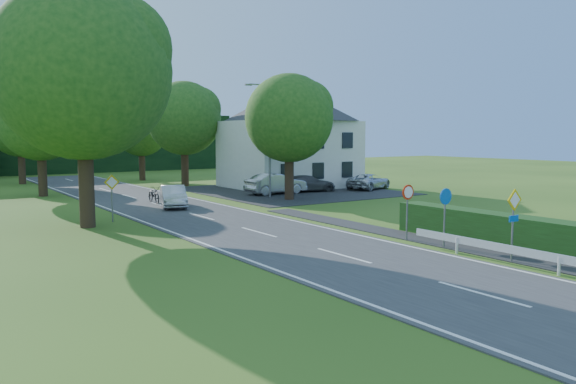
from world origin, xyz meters
TOP-DOWN VIEW (x-y plane):
  - road at (0.00, 20.00)m, footprint 7.00×80.00m
  - parking_pad at (12.00, 33.00)m, footprint 14.00×16.00m
  - line_edge_left at (-3.25, 20.00)m, footprint 0.12×80.00m
  - line_edge_right at (3.25, 20.00)m, footprint 0.12×80.00m
  - line_centre at (0.00, 20.00)m, footprint 0.12×80.00m
  - tree_main at (-6.00, 24.00)m, footprint 9.40×9.40m
  - tree_left_far at (-5.00, 40.00)m, footprint 7.00×7.00m
  - tree_right_far at (7.00, 42.00)m, footprint 7.40×7.40m
  - tree_left_back at (-4.50, 52.00)m, footprint 6.60×6.60m
  - tree_right_back at (6.00, 50.00)m, footprint 6.20×6.20m
  - tree_right_mid at (8.50, 28.00)m, footprint 7.00×7.00m
  - treeline_right at (8.00, 66.00)m, footprint 30.00×5.00m
  - house_white at (14.00, 36.00)m, footprint 10.60×8.40m
  - streetlight at (8.06, 30.00)m, footprint 2.03×0.18m
  - sign_priority_right at (4.30, 7.98)m, footprint 0.78×0.09m
  - sign_roundabout at (4.30, 10.98)m, footprint 0.64×0.08m
  - sign_speed_limit at (4.30, 12.97)m, footprint 0.64×0.11m
  - sign_priority_left at (-4.50, 24.98)m, footprint 0.78×0.09m
  - moving_car at (0.30, 28.57)m, footprint 2.57×4.25m
  - motorcycle at (0.10, 31.29)m, footprint 0.87×2.16m
  - parked_car_silver_a at (9.71, 31.53)m, footprint 4.70×1.65m
  - parked_car_grey at (12.73, 31.59)m, footprint 4.71×2.82m
  - parked_car_silver_b at (18.00, 30.36)m, footprint 4.94×3.45m
  - parasol at (12.33, 33.05)m, footprint 2.41×2.44m

SIDE VIEW (x-z plane):
  - road at x=0.00m, z-range 0.00..0.04m
  - parking_pad at x=12.00m, z-range 0.00..0.04m
  - line_edge_left at x=-3.25m, z-range 0.04..0.05m
  - line_edge_right at x=3.25m, z-range 0.04..0.05m
  - line_centre at x=0.00m, z-range 0.04..0.05m
  - motorcycle at x=0.10m, z-range 0.04..1.15m
  - parked_car_silver_b at x=18.00m, z-range 0.04..1.29m
  - parked_car_grey at x=12.73m, z-range 0.04..1.32m
  - moving_car at x=0.30m, z-range 0.04..1.36m
  - parked_car_silver_a at x=9.71m, z-range 0.04..1.59m
  - parasol at x=12.33m, z-range 0.04..2.02m
  - sign_roundabout at x=4.30m, z-range 0.49..2.86m
  - sign_priority_left at x=-4.50m, z-range 0.50..2.94m
  - sign_speed_limit at x=4.30m, z-range 0.58..2.95m
  - sign_priority_right at x=4.30m, z-range 0.50..3.09m
  - treeline_right at x=8.00m, z-range 0.00..7.00m
  - tree_right_back at x=6.00m, z-range 0.00..7.56m
  - tree_left_back at x=-4.50m, z-range 0.00..8.07m
  - tree_left_far at x=-5.00m, z-range 0.00..8.58m
  - tree_right_mid at x=8.50m, z-range 0.00..8.58m
  - house_white at x=14.00m, z-range 0.11..8.71m
  - streetlight at x=8.06m, z-range 0.46..8.46m
  - tree_right_far at x=7.00m, z-range 0.00..9.09m
  - tree_main at x=-6.00m, z-range 0.00..11.64m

